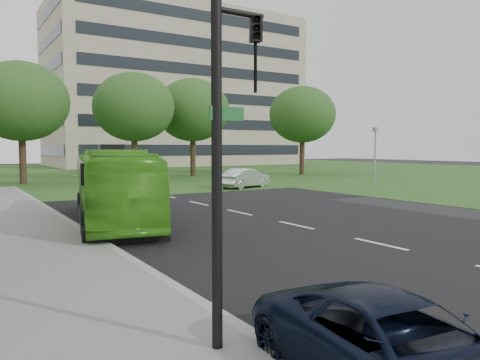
{
  "coord_description": "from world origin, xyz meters",
  "views": [
    {
      "loc": [
        -10.83,
        -11.5,
        2.9
      ],
      "look_at": [
        -1.01,
        4.31,
        1.6
      ],
      "focal_mm": 35.0,
      "sensor_mm": 36.0,
      "label": 1
    }
  ],
  "objects_px": {
    "tree_park_c": "(134,107)",
    "camera_pole": "(375,148)",
    "tree_park_b": "(21,102)",
    "suv": "(398,349)",
    "sedan": "(245,178)",
    "tree_park_d": "(193,110)",
    "traffic_light": "(227,134)",
    "tree_park_e": "(302,115)",
    "office_building": "(176,90)",
    "bus": "(114,186)"
  },
  "relations": [
    {
      "from": "tree_park_d",
      "to": "tree_park_b",
      "type": "bearing_deg",
      "value": -171.37
    },
    {
      "from": "tree_park_b",
      "to": "camera_pole",
      "type": "bearing_deg",
      "value": -36.25
    },
    {
      "from": "tree_park_b",
      "to": "tree_park_c",
      "type": "xyz_separation_m",
      "value": [
        9.13,
        0.07,
        -0.02
      ]
    },
    {
      "from": "bus",
      "to": "office_building",
      "type": "bearing_deg",
      "value": 75.58
    },
    {
      "from": "tree_park_b",
      "to": "traffic_light",
      "type": "xyz_separation_m",
      "value": [
        -1.65,
        -34.8,
        -3.4
      ]
    },
    {
      "from": "suv",
      "to": "bus",
      "type": "bearing_deg",
      "value": 90.88
    },
    {
      "from": "tree_park_d",
      "to": "camera_pole",
      "type": "distance_m",
      "value": 19.83
    },
    {
      "from": "tree_park_b",
      "to": "bus",
      "type": "xyz_separation_m",
      "value": [
        0.46,
        -22.44,
        -5.07
      ]
    },
    {
      "from": "tree_park_c",
      "to": "suv",
      "type": "height_order",
      "value": "tree_park_c"
    },
    {
      "from": "tree_park_d",
      "to": "suv",
      "type": "distance_m",
      "value": 43.02
    },
    {
      "from": "tree_park_c",
      "to": "suv",
      "type": "xyz_separation_m",
      "value": [
        -9.67,
        -36.86,
        -5.89
      ]
    },
    {
      "from": "office_building",
      "to": "suv",
      "type": "relative_size",
      "value": 9.81
    },
    {
      "from": "suv",
      "to": "traffic_light",
      "type": "relative_size",
      "value": 0.78
    },
    {
      "from": "tree_park_d",
      "to": "suv",
      "type": "bearing_deg",
      "value": -112.91
    },
    {
      "from": "tree_park_e",
      "to": "office_building",
      "type": "bearing_deg",
      "value": 88.49
    },
    {
      "from": "tree_park_b",
      "to": "tree_park_d",
      "type": "relative_size",
      "value": 0.98
    },
    {
      "from": "tree_park_e",
      "to": "tree_park_d",
      "type": "bearing_deg",
      "value": 160.33
    },
    {
      "from": "tree_park_c",
      "to": "camera_pole",
      "type": "relative_size",
      "value": 2.17
    },
    {
      "from": "office_building",
      "to": "tree_park_d",
      "type": "xyz_separation_m",
      "value": [
        -11.87,
        -30.73,
        -5.87
      ]
    },
    {
      "from": "tree_park_c",
      "to": "camera_pole",
      "type": "xyz_separation_m",
      "value": [
        12.83,
        -16.17,
        -3.63
      ]
    },
    {
      "from": "tree_park_c",
      "to": "traffic_light",
      "type": "relative_size",
      "value": 1.81
    },
    {
      "from": "tree_park_b",
      "to": "office_building",
      "type": "bearing_deg",
      "value": 49.9
    },
    {
      "from": "traffic_light",
      "to": "camera_pole",
      "type": "bearing_deg",
      "value": 58.66
    },
    {
      "from": "office_building",
      "to": "tree_park_e",
      "type": "height_order",
      "value": "office_building"
    },
    {
      "from": "tree_park_b",
      "to": "camera_pole",
      "type": "distance_m",
      "value": 27.48
    },
    {
      "from": "sedan",
      "to": "traffic_light",
      "type": "relative_size",
      "value": 0.82
    },
    {
      "from": "tree_park_e",
      "to": "tree_park_c",
      "type": "bearing_deg",
      "value": 175.05
    },
    {
      "from": "office_building",
      "to": "sedan",
      "type": "xyz_separation_m",
      "value": [
        -14.93,
        -45.31,
        -11.79
      ]
    },
    {
      "from": "tree_park_b",
      "to": "suv",
      "type": "distance_m",
      "value": 37.27
    },
    {
      "from": "office_building",
      "to": "tree_park_d",
      "type": "bearing_deg",
      "value": -111.13
    },
    {
      "from": "office_building",
      "to": "tree_park_b",
      "type": "distance_m",
      "value": 43.77
    },
    {
      "from": "suv",
      "to": "tree_park_c",
      "type": "bearing_deg",
      "value": 80.17
    },
    {
      "from": "tree_park_d",
      "to": "camera_pole",
      "type": "xyz_separation_m",
      "value": [
        5.92,
        -18.54,
        -3.81
      ]
    },
    {
      "from": "tree_park_b",
      "to": "sedan",
      "type": "height_order",
      "value": "tree_park_b"
    },
    {
      "from": "traffic_light",
      "to": "tree_park_b",
      "type": "bearing_deg",
      "value": 107.59
    },
    {
      "from": "tree_park_b",
      "to": "tree_park_c",
      "type": "relative_size",
      "value": 1.01
    },
    {
      "from": "sedan",
      "to": "camera_pole",
      "type": "xyz_separation_m",
      "value": [
        8.97,
        -3.96,
        2.12
      ]
    },
    {
      "from": "traffic_light",
      "to": "tree_park_c",
      "type": "bearing_deg",
      "value": 93.11
    },
    {
      "from": "tree_park_d",
      "to": "sedan",
      "type": "distance_m",
      "value": 16.04
    },
    {
      "from": "tree_park_e",
      "to": "camera_pole",
      "type": "xyz_separation_m",
      "value": [
        -5.04,
        -14.62,
        -3.53
      ]
    },
    {
      "from": "office_building",
      "to": "tree_park_d",
      "type": "height_order",
      "value": "office_building"
    },
    {
      "from": "tree_park_b",
      "to": "camera_pole",
      "type": "xyz_separation_m",
      "value": [
        21.96,
        -16.11,
        -3.65
      ]
    },
    {
      "from": "camera_pole",
      "to": "tree_park_d",
      "type": "bearing_deg",
      "value": 115.75
    },
    {
      "from": "tree_park_c",
      "to": "camera_pole",
      "type": "bearing_deg",
      "value": -51.58
    },
    {
      "from": "tree_park_d",
      "to": "suv",
      "type": "xyz_separation_m",
      "value": [
        -16.58,
        -39.23,
        -6.06
      ]
    },
    {
      "from": "office_building",
      "to": "camera_pole",
      "type": "distance_m",
      "value": 50.56
    },
    {
      "from": "tree_park_d",
      "to": "tree_park_e",
      "type": "height_order",
      "value": "tree_park_d"
    },
    {
      "from": "bus",
      "to": "suv",
      "type": "xyz_separation_m",
      "value": [
        -1.0,
        -14.35,
        -0.84
      ]
    },
    {
      "from": "tree_park_b",
      "to": "tree_park_d",
      "type": "height_order",
      "value": "tree_park_d"
    },
    {
      "from": "tree_park_b",
      "to": "camera_pole",
      "type": "height_order",
      "value": "tree_park_b"
    }
  ]
}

